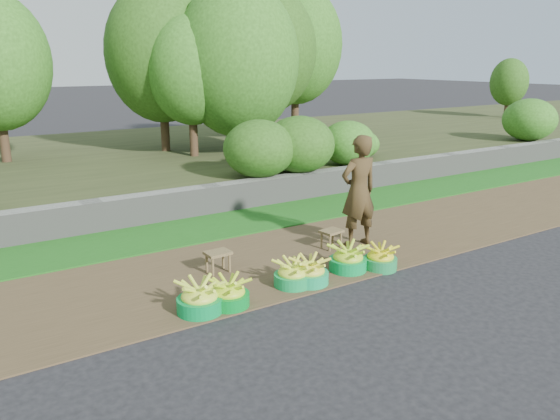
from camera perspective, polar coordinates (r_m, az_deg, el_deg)
ground_plane at (r=7.27m, az=7.04°, el=-7.77°), size 120.00×120.00×0.00m
dirt_shoulder at (r=8.19m, az=1.47°, el=-4.86°), size 80.00×2.50×0.02m
grass_verge at (r=9.82m, az=-5.06°, el=-1.38°), size 80.00×1.50×0.04m
retaining_wall at (r=10.49m, az=-7.25°, el=1.09°), size 80.00×0.35×0.55m
earth_bank at (r=14.98m, az=-15.39°, el=4.87°), size 80.00×10.00×0.50m
vegetation at (r=13.56m, az=-21.80°, el=14.19°), size 34.34×7.86×4.70m
basin_a at (r=6.46m, az=-8.40°, el=-9.18°), size 0.53×0.53×0.40m
basin_b at (r=6.58m, az=-5.36°, el=-8.74°), size 0.49×0.49×0.36m
basin_c at (r=7.10m, az=1.34°, el=-6.78°), size 0.49×0.49×0.37m
basin_d at (r=7.18m, az=3.12°, el=-6.54°), size 0.50×0.50×0.37m
basin_e at (r=7.66m, az=7.11°, el=-5.13°), size 0.52×0.52×0.39m
basin_f at (r=7.81m, az=10.44°, el=-5.00°), size 0.47×0.47×0.35m
stool_left at (r=7.54m, az=-6.51°, el=-4.78°), size 0.35×0.27×0.30m
stool_right at (r=8.48m, az=5.39°, el=-2.49°), size 0.36×0.30×0.29m
vendor_woman at (r=8.51m, az=8.22°, el=1.96°), size 0.66×0.45×1.75m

